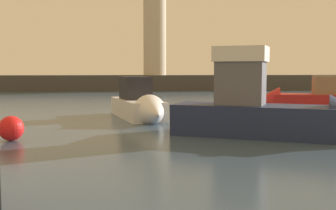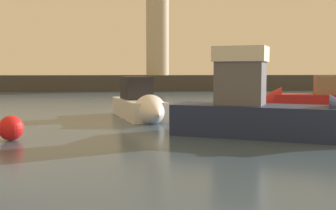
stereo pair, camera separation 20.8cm
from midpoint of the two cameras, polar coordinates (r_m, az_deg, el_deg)
name	(u,v)px [view 1 (the left image)]	position (r m, az deg, el deg)	size (l,w,h in m)	color
ground_plane	(149,109)	(32.67, -2.79, -0.57)	(220.00, 220.00, 0.00)	#384C60
breakwater	(136,83)	(63.47, -4.48, 3.06)	(78.65, 5.25, 2.32)	#423F3D
lighthouse	(155,15)	(64.13, -1.94, 12.24)	(3.43, 3.43, 19.12)	beige
motorboat_3	(141,106)	(25.95, -4.00, -0.07)	(3.73, 8.23, 3.00)	white
motorboat_4	(278,112)	(19.52, 14.50, -0.95)	(9.37, 6.40, 4.57)	#1E284C
motorboat_5	(303,101)	(31.27, 17.83, 0.57)	(8.10, 4.48, 3.02)	#B21E1E
mooring_buoy	(11,128)	(19.25, -21.02, -3.01)	(1.09, 1.09, 1.09)	red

